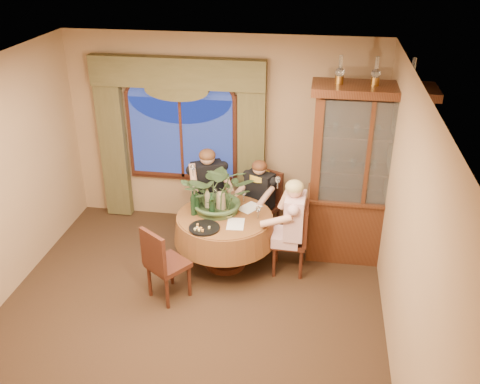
% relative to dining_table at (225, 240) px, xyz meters
% --- Properties ---
extents(floor, '(5.00, 5.00, 0.00)m').
position_rel_dining_table_xyz_m(floor, '(-0.24, -1.25, -0.38)').
color(floor, black).
rests_on(floor, ground).
extents(wall_back, '(4.50, 0.00, 4.50)m').
position_rel_dining_table_xyz_m(wall_back, '(-0.24, 1.25, 1.02)').
color(wall_back, '#977553').
rests_on(wall_back, ground).
extents(wall_right, '(0.00, 5.00, 5.00)m').
position_rel_dining_table_xyz_m(wall_right, '(2.01, -1.25, 1.02)').
color(wall_right, '#977553').
rests_on(wall_right, ground).
extents(ceiling, '(5.00, 5.00, 0.00)m').
position_rel_dining_table_xyz_m(ceiling, '(-0.24, -1.25, 2.42)').
color(ceiling, white).
rests_on(ceiling, wall_back).
extents(window, '(1.62, 0.10, 1.32)m').
position_rel_dining_table_xyz_m(window, '(-0.84, 1.18, 0.92)').
color(window, navy).
rests_on(window, wall_back).
extents(arched_transom, '(1.60, 0.06, 0.44)m').
position_rel_dining_table_xyz_m(arched_transom, '(-0.84, 1.18, 1.71)').
color(arched_transom, navy).
rests_on(arched_transom, wall_back).
extents(drapery_left, '(0.38, 0.14, 2.32)m').
position_rel_dining_table_xyz_m(drapery_left, '(-1.87, 1.13, 0.80)').
color(drapery_left, '#454024').
rests_on(drapery_left, floor).
extents(drapery_right, '(0.38, 0.14, 2.32)m').
position_rel_dining_table_xyz_m(drapery_right, '(0.19, 1.13, 0.80)').
color(drapery_right, '#454024').
rests_on(drapery_right, floor).
extents(swag_valance, '(2.45, 0.16, 0.42)m').
position_rel_dining_table_xyz_m(swag_valance, '(-0.84, 1.10, 1.90)').
color(swag_valance, '#454024').
rests_on(swag_valance, wall_back).
extents(dining_table, '(1.69, 1.69, 0.75)m').
position_rel_dining_table_xyz_m(dining_table, '(0.00, 0.00, 0.00)').
color(dining_table, maroon).
rests_on(dining_table, floor).
extents(china_cabinet, '(1.47, 0.58, 2.38)m').
position_rel_dining_table_xyz_m(china_cabinet, '(1.73, 0.50, 0.81)').
color(china_cabinet, '#38180B').
rests_on(china_cabinet, floor).
extents(oil_lamp_left, '(0.11, 0.11, 0.34)m').
position_rel_dining_table_xyz_m(oil_lamp_left, '(1.31, 0.50, 2.17)').
color(oil_lamp_left, '#A5722D').
rests_on(oil_lamp_left, china_cabinet).
extents(oil_lamp_center, '(0.11, 0.11, 0.34)m').
position_rel_dining_table_xyz_m(oil_lamp_center, '(1.73, 0.50, 2.17)').
color(oil_lamp_center, '#A5722D').
rests_on(oil_lamp_center, china_cabinet).
extents(oil_lamp_right, '(0.11, 0.11, 0.34)m').
position_rel_dining_table_xyz_m(oil_lamp_right, '(2.14, 0.50, 2.17)').
color(oil_lamp_right, '#A5722D').
rests_on(oil_lamp_right, china_cabinet).
extents(chair_right, '(0.42, 0.42, 0.96)m').
position_rel_dining_table_xyz_m(chair_right, '(0.84, 0.00, 0.10)').
color(chair_right, black).
rests_on(chair_right, floor).
extents(chair_back_right, '(0.56, 0.56, 0.96)m').
position_rel_dining_table_xyz_m(chair_back_right, '(0.39, 0.82, 0.10)').
color(chair_back_right, black).
rests_on(chair_back_right, floor).
extents(chair_back, '(0.56, 0.56, 0.96)m').
position_rel_dining_table_xyz_m(chair_back, '(-0.38, 0.83, 0.10)').
color(chair_back, black).
rests_on(chair_back, floor).
extents(chair_front_left, '(0.59, 0.59, 0.96)m').
position_rel_dining_table_xyz_m(chair_front_left, '(-0.55, -0.76, 0.10)').
color(chair_front_left, black).
rests_on(chair_front_left, floor).
extents(person_pink, '(0.45, 0.49, 1.33)m').
position_rel_dining_table_xyz_m(person_pink, '(0.89, -0.03, 0.29)').
color(person_pink, beige).
rests_on(person_pink, floor).
extents(person_back, '(0.63, 0.62, 1.35)m').
position_rel_dining_table_xyz_m(person_back, '(-0.37, 0.73, 0.30)').
color(person_back, black).
rests_on(person_back, floor).
extents(person_scarf, '(0.57, 0.55, 1.22)m').
position_rel_dining_table_xyz_m(person_scarf, '(0.36, 0.75, 0.24)').
color(person_scarf, black).
rests_on(person_scarf, floor).
extents(stoneware_vase, '(0.14, 0.14, 0.26)m').
position_rel_dining_table_xyz_m(stoneware_vase, '(-0.07, 0.11, 0.51)').
color(stoneware_vase, '#8E7857').
rests_on(stoneware_vase, dining_table).
extents(centerpiece_plant, '(0.93, 1.04, 0.81)m').
position_rel_dining_table_xyz_m(centerpiece_plant, '(-0.08, 0.13, 0.98)').
color(centerpiece_plant, '#37532F').
rests_on(centerpiece_plant, dining_table).
extents(olive_bowl, '(0.17, 0.17, 0.05)m').
position_rel_dining_table_xyz_m(olive_bowl, '(0.03, -0.03, 0.40)').
color(olive_bowl, '#51562A').
rests_on(olive_bowl, dining_table).
extents(cheese_platter, '(0.38, 0.38, 0.02)m').
position_rel_dining_table_xyz_m(cheese_platter, '(-0.18, -0.37, 0.39)').
color(cheese_platter, black).
rests_on(cheese_platter, dining_table).
extents(wine_bottle_0, '(0.07, 0.07, 0.33)m').
position_rel_dining_table_xyz_m(wine_bottle_0, '(-0.24, 0.09, 0.54)').
color(wine_bottle_0, tan).
rests_on(wine_bottle_0, dining_table).
extents(wine_bottle_1, '(0.07, 0.07, 0.33)m').
position_rel_dining_table_xyz_m(wine_bottle_1, '(-0.42, 0.11, 0.54)').
color(wine_bottle_1, tan).
rests_on(wine_bottle_1, dining_table).
extents(wine_bottle_2, '(0.07, 0.07, 0.33)m').
position_rel_dining_table_xyz_m(wine_bottle_2, '(-0.15, -0.06, 0.54)').
color(wine_bottle_2, black).
rests_on(wine_bottle_2, dining_table).
extents(wine_bottle_3, '(0.07, 0.07, 0.33)m').
position_rel_dining_table_xyz_m(wine_bottle_3, '(-0.40, -0.04, 0.54)').
color(wine_bottle_3, black).
rests_on(wine_bottle_3, dining_table).
extents(wine_bottle_4, '(0.07, 0.07, 0.33)m').
position_rel_dining_table_xyz_m(wine_bottle_4, '(-0.36, -0.01, 0.54)').
color(wine_bottle_4, black).
rests_on(wine_bottle_4, dining_table).
extents(wine_bottle_5, '(0.07, 0.07, 0.33)m').
position_rel_dining_table_xyz_m(wine_bottle_5, '(-0.25, 0.15, 0.54)').
color(wine_bottle_5, black).
rests_on(wine_bottle_5, dining_table).
extents(tasting_paper_0, '(0.23, 0.32, 0.00)m').
position_rel_dining_table_xyz_m(tasting_paper_0, '(0.18, -0.20, 0.38)').
color(tasting_paper_0, white).
rests_on(tasting_paper_0, dining_table).
extents(tasting_paper_1, '(0.34, 0.37, 0.00)m').
position_rel_dining_table_xyz_m(tasting_paper_1, '(0.29, 0.25, 0.38)').
color(tasting_paper_1, white).
rests_on(tasting_paper_1, dining_table).
extents(wine_glass_person_pink, '(0.07, 0.07, 0.18)m').
position_rel_dining_table_xyz_m(wine_glass_person_pink, '(0.43, -0.02, 0.46)').
color(wine_glass_person_pink, silver).
rests_on(wine_glass_person_pink, dining_table).
extents(wine_glass_person_back, '(0.07, 0.07, 0.18)m').
position_rel_dining_table_xyz_m(wine_glass_person_back, '(-0.20, 0.39, 0.46)').
color(wine_glass_person_back, silver).
rests_on(wine_glass_person_back, dining_table).
extents(wine_glass_person_scarf, '(0.07, 0.07, 0.18)m').
position_rel_dining_table_xyz_m(wine_glass_person_scarf, '(0.19, 0.39, 0.46)').
color(wine_glass_person_scarf, silver).
rests_on(wine_glass_person_scarf, dining_table).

